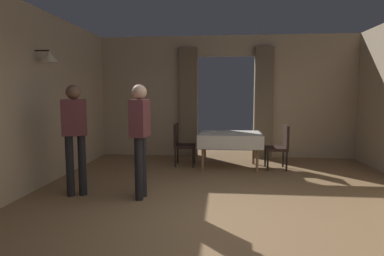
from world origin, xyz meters
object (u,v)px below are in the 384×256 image
Objects in this scene: person_waiter_by_doorway at (75,130)px; plate_mid_a at (230,133)px; chair_mid_right at (280,145)px; chair_mid_left at (181,142)px; dining_table_mid at (230,137)px; person_diner_standing_aside at (140,132)px; plate_mid_c at (212,131)px; plate_mid_b at (206,132)px.

plate_mid_a is at bearing 41.32° from person_waiter_by_doorway.
chair_mid_left is at bearing 176.14° from chair_mid_right.
person_waiter_by_doorway reaches higher than dining_table_mid.
dining_table_mid is 2.60m from person_diner_standing_aside.
person_waiter_by_doorway is (-2.43, -2.14, 0.27)m from plate_mid_a.
plate_mid_c is at bearing 144.32° from dining_table_mid.
plate_mid_b is at bearing 178.24° from chair_mid_right.
person_diner_standing_aside is at bearing -122.62° from dining_table_mid.
chair_mid_left reaches higher than plate_mid_b.
person_waiter_by_doorway is at bearing -121.60° from chair_mid_left.
person_diner_standing_aside is (-0.33, -2.25, 0.51)m from chair_mid_left.
plate_mid_b is (-0.52, -0.01, 0.00)m from plate_mid_a.
person_diner_standing_aside is at bearing -98.42° from chair_mid_left.
chair_mid_right is 4.07m from person_waiter_by_doorway.
person_waiter_by_doorway is (-2.04, -2.40, 0.27)m from plate_mid_c.
plate_mid_b reaches higher than dining_table_mid.
dining_table_mid is at bearing -35.68° from plate_mid_c.
chair_mid_left is 2.33m from person_diner_standing_aside.
person_waiter_by_doorway is at bearing -130.26° from plate_mid_c.
plate_mid_b is 1.03× the size of plate_mid_c.
plate_mid_c is 0.12× the size of person_diner_standing_aside.
chair_mid_left reaches higher than plate_mid_c.
plate_mid_a is at bearing -4.39° from chair_mid_left.
chair_mid_right is at bearing -1.76° from plate_mid_b.
person_diner_standing_aside is (-1.40, -2.17, 0.27)m from plate_mid_a.
plate_mid_b is at bearing 47.98° from person_waiter_by_doorway.
chair_mid_left is at bearing 170.26° from plate_mid_b.
plate_mid_b is (-0.50, -0.01, 0.10)m from dining_table_mid.
plate_mid_b is (-1.56, 0.05, 0.24)m from chair_mid_right.
chair_mid_right reaches higher than dining_table_mid.
plate_mid_c is at bearing 145.90° from plate_mid_a.
person_diner_standing_aside reaches higher than plate_mid_b.
plate_mid_a is 2.60m from person_diner_standing_aside.
person_diner_standing_aside is at bearing -1.94° from person_waiter_by_doorway.
plate_mid_a is 0.13× the size of person_waiter_by_doorway.
chair_mid_left reaches higher than plate_mid_a.
chair_mid_right is 3.27m from person_diner_standing_aside.
plate_mid_a and plate_mid_c have the same top height.
chair_mid_left is 1.10m from plate_mid_a.
plate_mid_a is 3.25m from person_waiter_by_doorway.
chair_mid_right is 0.54× the size of person_diner_standing_aside.
person_waiter_by_doorway is (-3.47, -2.08, 0.51)m from chair_mid_right.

